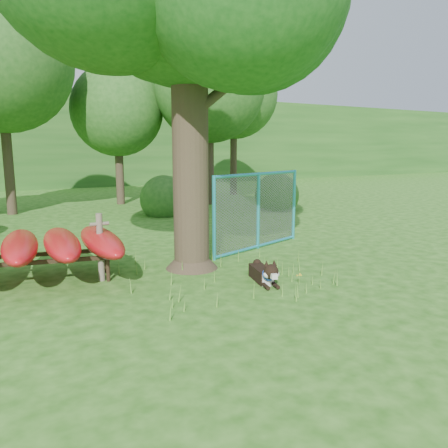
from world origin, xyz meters
TOP-DOWN VIEW (x-y plane):
  - ground at (0.00, 0.00)m, footprint 80.00×80.00m
  - wooden_post at (-2.13, 1.84)m, footprint 0.35×0.12m
  - kayak_rack at (-3.12, 2.29)m, footprint 2.99×3.20m
  - husky_dog at (0.50, 0.17)m, footprint 0.52×1.16m
  - fence_section at (1.99, 2.64)m, footprint 3.14×1.10m
  - wildflower_clump at (1.01, -0.21)m, footprint 0.10×0.08m
  - bg_tree_b at (-3.00, 12.00)m, footprint 5.20×5.20m
  - bg_tree_c at (1.50, 13.00)m, footprint 4.00×4.00m
  - bg_tree_d at (5.00, 11.00)m, footprint 4.80×4.80m
  - bg_tree_e at (8.00, 14.00)m, footprint 4.60×4.60m
  - shrub_right at (6.50, 8.00)m, footprint 1.80×1.80m
  - shrub_mid at (2.00, 9.00)m, footprint 1.80×1.80m
  - wooded_hillside at (0.00, 28.00)m, footprint 80.00×12.00m

SIDE VIEW (x-z plane):
  - ground at x=0.00m, z-range 0.00..0.00m
  - shrub_right at x=6.50m, z-range -0.90..0.90m
  - shrub_mid at x=2.00m, z-range -0.90..0.90m
  - wildflower_clump at x=1.01m, z-range 0.06..0.27m
  - husky_dog at x=0.50m, z-range -0.08..0.45m
  - wooden_post at x=-2.13m, z-range 0.04..1.34m
  - kayak_rack at x=-3.12m, z-range 0.25..1.19m
  - fence_section at x=1.99m, z-range -0.64..2.56m
  - wooded_hillside at x=0.00m, z-range 0.00..6.00m
  - bg_tree_c at x=1.50m, z-range 1.05..7.17m
  - bg_tree_d at x=5.00m, z-range 1.33..8.83m
  - bg_tree_e at x=8.00m, z-range 1.46..9.01m
  - bg_tree_b at x=-3.00m, z-range 1.50..9.72m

